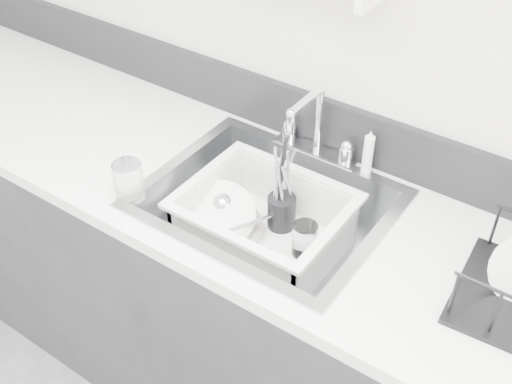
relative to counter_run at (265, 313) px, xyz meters
The scene contains 12 objects.
counter_run is the anchor object (origin of this frame).
backsplash 0.62m from the counter_run, 90.00° to the left, with size 3.20×0.02×0.16m, color black.
sink 0.37m from the counter_run, ahead, with size 0.64×0.52×0.20m, color silver, non-canonical shape.
faucet 0.58m from the counter_run, 90.00° to the left, with size 0.26×0.18×0.23m.
side_sprayer 0.61m from the counter_run, 57.89° to the left, with size 0.03×0.03×0.14m, color white.
wash_tub 0.38m from the counter_run, 164.03° to the right, with size 0.44×0.36×0.17m, color white, non-canonical shape.
plate_stack 0.36m from the counter_run, 160.34° to the right, with size 0.28×0.27×0.11m.
utensil_cup 0.38m from the counter_run, 93.01° to the left, with size 0.08×0.08×0.27m.
ladle 0.36m from the counter_run, 168.13° to the right, with size 0.28×0.10×0.08m, color silver, non-canonical shape.
tumbler_in_tub 0.37m from the counter_run, 12.28° to the left, with size 0.07×0.07×0.10m, color white.
tumbler_counter 0.63m from the counter_run, 147.14° to the right, with size 0.08×0.08×0.11m, color white.
bowl_small 0.34m from the counter_run, 46.43° to the right, with size 0.10×0.10×0.03m, color white.
Camera 1 is at (0.72, 0.11, 2.01)m, focal length 45.00 mm.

